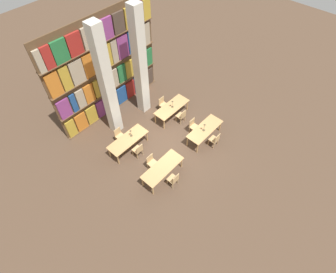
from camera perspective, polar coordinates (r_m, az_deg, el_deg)
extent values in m
plane|color=#4C3828|center=(13.61, -0.36, -1.48)|extent=(40.00, 40.00, 0.00)
cube|color=brown|center=(14.00, -13.26, 14.49)|extent=(6.47, 0.06, 5.50)
cube|color=brown|center=(15.73, -11.47, 6.49)|extent=(6.47, 0.35, 0.03)
cube|color=#B7932D|center=(14.42, -20.39, 1.76)|extent=(0.48, 0.20, 1.08)
cube|color=orange|center=(14.57, -18.46, 3.14)|extent=(0.62, 0.20, 1.08)
cube|color=#B7932D|center=(14.77, -16.38, 4.62)|extent=(0.60, 0.20, 1.08)
cube|color=#84387A|center=(14.95, -14.66, 5.84)|extent=(0.40, 0.20, 1.08)
cube|color=#84387A|center=(15.12, -13.31, 6.79)|extent=(0.48, 0.20, 1.08)
cube|color=navy|center=(15.32, -11.78, 7.86)|extent=(0.47, 0.20, 1.08)
cube|color=navy|center=(15.56, -10.14, 8.99)|extent=(0.66, 0.20, 1.08)
cube|color=maroon|center=(15.86, -8.31, 10.24)|extent=(0.61, 0.20, 1.08)
cube|color=navy|center=(16.08, -7.09, 11.06)|extent=(0.26, 0.20, 1.08)
cube|color=tan|center=(16.24, -6.27, 11.61)|extent=(0.30, 0.20, 1.08)
cube|color=orange|center=(16.45, -5.21, 12.30)|extent=(0.46, 0.20, 1.08)
cube|color=#47382D|center=(16.69, -4.06, 13.05)|extent=(0.40, 0.20, 1.08)
cube|color=brown|center=(14.82, -12.31, 10.28)|extent=(6.47, 0.35, 0.03)
cube|color=#84387A|center=(13.51, -21.72, 5.69)|extent=(0.62, 0.20, 1.05)
cube|color=navy|center=(13.65, -19.95, 6.92)|extent=(0.28, 0.20, 1.05)
cube|color=tan|center=(13.77, -18.59, 7.85)|extent=(0.44, 0.20, 1.05)
cube|color=orange|center=(13.94, -16.91, 8.98)|extent=(0.53, 0.20, 1.05)
cube|color=#B7932D|center=(14.10, -15.46, 9.95)|extent=(0.26, 0.20, 1.05)
cube|color=#B7932D|center=(14.30, -13.75, 11.08)|extent=(0.67, 0.20, 1.05)
cube|color=tan|center=(14.57, -11.79, 12.35)|extent=(0.48, 0.20, 1.05)
cube|color=#236B38|center=(14.82, -10.14, 13.40)|extent=(0.49, 0.20, 1.05)
cube|color=#B7932D|center=(15.09, -8.54, 14.40)|extent=(0.53, 0.20, 1.05)
cube|color=tan|center=(15.37, -6.94, 15.38)|extent=(0.51, 0.20, 1.05)
cube|color=#47382D|center=(15.64, -5.56, 16.21)|extent=(0.44, 0.20, 1.05)
cube|color=#236B38|center=(15.91, -4.27, 16.97)|extent=(0.41, 0.20, 1.05)
cube|color=brown|center=(13.99, -13.27, 14.54)|extent=(6.47, 0.35, 0.03)
cube|color=orange|center=(12.61, -23.67, 10.29)|extent=(0.60, 0.20, 1.20)
cube|color=#B7932D|center=(12.77, -21.51, 11.70)|extent=(0.44, 0.20, 1.20)
cube|color=tan|center=(12.97, -19.28, 13.13)|extent=(0.67, 0.20, 1.20)
cube|color=orange|center=(13.22, -16.96, 14.57)|extent=(0.57, 0.20, 1.20)
cube|color=maroon|center=(13.42, -15.24, 15.62)|extent=(0.32, 0.20, 1.20)
cube|color=orange|center=(13.57, -14.05, 16.33)|extent=(0.26, 0.20, 1.20)
cube|color=#B7932D|center=(13.73, -12.89, 17.01)|extent=(0.29, 0.20, 1.20)
cube|color=tan|center=(13.89, -11.72, 17.68)|extent=(0.35, 0.20, 1.20)
cube|color=#84387A|center=(14.17, -9.97, 18.67)|extent=(0.67, 0.20, 1.20)
cube|color=navy|center=(14.50, -7.97, 19.76)|extent=(0.52, 0.20, 1.20)
cube|color=#84387A|center=(14.80, -6.35, 20.63)|extent=(0.41, 0.20, 1.20)
cube|color=tan|center=(15.09, -4.90, 21.38)|extent=(0.46, 0.20, 1.20)
cube|color=brown|center=(13.25, -14.39, 19.30)|extent=(6.47, 0.35, 0.03)
cube|color=tan|center=(11.86, -26.31, 14.47)|extent=(0.28, 0.20, 1.01)
cube|color=maroon|center=(11.96, -24.83, 15.40)|extent=(0.41, 0.20, 1.01)
cube|color=#236B38|center=(12.14, -22.56, 16.78)|extent=(0.68, 0.20, 1.01)
cube|color=maroon|center=(12.40, -19.77, 18.42)|extent=(0.68, 0.20, 1.01)
cube|color=tan|center=(12.63, -17.58, 19.66)|extent=(0.33, 0.20, 1.01)
cube|color=navy|center=(12.84, -15.82, 20.63)|extent=(0.55, 0.20, 1.01)
cube|color=#84387A|center=(13.15, -13.45, 21.88)|extent=(0.70, 0.20, 1.01)
cube|color=#47382D|center=(13.53, -10.84, 23.19)|extent=(0.64, 0.20, 1.01)
cube|color=#B7932D|center=(13.83, -9.00, 24.08)|extent=(0.31, 0.20, 1.01)
cube|color=orange|center=(14.05, -7.73, 24.67)|extent=(0.39, 0.20, 1.01)
cube|color=#84387A|center=(14.28, -6.43, 25.26)|extent=(0.38, 0.20, 1.01)
cube|color=#B7932D|center=(14.59, -4.85, 25.95)|extent=(0.48, 0.20, 1.01)
cube|color=beige|center=(12.47, -13.18, 10.82)|extent=(0.52, 0.52, 6.00)
cube|color=beige|center=(13.46, -6.13, 15.29)|extent=(0.52, 0.52, 6.00)
cube|color=tan|center=(11.92, -1.21, -6.79)|extent=(2.12, 0.81, 0.04)
cylinder|color=tan|center=(11.78, -3.31, -11.60)|extent=(0.07, 0.07, 0.68)
cylinder|color=tan|center=(12.52, 2.97, -5.69)|extent=(0.07, 0.07, 0.68)
cylinder|color=tan|center=(12.03, -5.55, -9.73)|extent=(0.07, 0.07, 0.68)
cylinder|color=tan|center=(12.75, 0.75, -4.07)|extent=(0.07, 0.07, 0.68)
cylinder|color=tan|center=(12.12, -0.19, -9.82)|extent=(0.04, 0.04, 0.41)
cylinder|color=tan|center=(12.26, 0.95, -8.73)|extent=(0.04, 0.04, 0.41)
cylinder|color=tan|center=(12.02, 1.03, -10.77)|extent=(0.04, 0.04, 0.41)
cylinder|color=tan|center=(12.15, 2.17, -9.66)|extent=(0.04, 0.04, 0.41)
cube|color=tan|center=(11.94, 1.00, -9.22)|extent=(0.42, 0.40, 0.04)
cube|color=tan|center=(11.68, 1.71, -9.18)|extent=(0.40, 0.03, 0.42)
cylinder|color=tan|center=(12.58, -2.16, -6.34)|extent=(0.04, 0.04, 0.41)
cylinder|color=tan|center=(12.45, -3.31, -7.37)|extent=(0.04, 0.04, 0.41)
cylinder|color=tan|center=(12.72, -3.28, -5.47)|extent=(0.04, 0.04, 0.41)
cylinder|color=tan|center=(12.59, -4.43, -6.48)|extent=(0.04, 0.04, 0.41)
cube|color=tan|center=(12.40, -3.34, -5.85)|extent=(0.42, 0.40, 0.04)
cube|color=tan|center=(12.28, -4.01, -4.78)|extent=(0.40, 0.03, 0.42)
cube|color=tan|center=(13.43, 8.04, 1.64)|extent=(2.12, 0.81, 0.04)
cylinder|color=tan|center=(13.08, 6.43, -2.53)|extent=(0.07, 0.07, 0.68)
cylinder|color=tan|center=(14.18, 11.29, 2.23)|extent=(0.07, 0.07, 0.68)
cylinder|color=tan|center=(13.29, 4.24, -1.04)|extent=(0.07, 0.07, 0.68)
cylinder|color=tan|center=(14.38, 9.20, 3.54)|extent=(0.07, 0.07, 0.68)
cylinder|color=tan|center=(13.55, 8.76, -1.26)|extent=(0.04, 0.04, 0.41)
cylinder|color=tan|center=(13.75, 9.65, -0.38)|extent=(0.04, 0.04, 0.41)
cylinder|color=tan|center=(13.45, 9.92, -2.02)|extent=(0.04, 0.04, 0.41)
cylinder|color=tan|center=(13.65, 10.80, -1.12)|extent=(0.04, 0.04, 0.41)
cube|color=tan|center=(13.42, 9.91, -0.60)|extent=(0.42, 0.40, 0.04)
cube|color=tan|center=(13.20, 10.69, -0.40)|extent=(0.40, 0.03, 0.42)
cylinder|color=tan|center=(14.04, 6.68, 1.56)|extent=(0.04, 0.04, 0.41)
cylinder|color=tan|center=(13.84, 5.77, 0.72)|extent=(0.04, 0.04, 0.41)
cylinder|color=tan|center=(14.16, 5.60, 2.26)|extent=(0.04, 0.04, 0.41)
cylinder|color=tan|center=(13.96, 4.68, 1.44)|extent=(0.04, 0.04, 0.41)
cube|color=tan|center=(13.83, 5.75, 2.10)|extent=(0.42, 0.40, 0.04)
cube|color=tan|center=(13.73, 5.22, 3.12)|extent=(0.40, 0.03, 0.42)
cylinder|color=brown|center=(13.33, 7.78, 1.37)|extent=(0.14, 0.14, 0.01)
cylinder|color=brown|center=(13.18, 7.88, 1.95)|extent=(0.02, 0.02, 0.40)
cone|color=brown|center=(13.00, 7.99, 2.63)|extent=(0.11, 0.11, 0.07)
cube|color=tan|center=(13.01, -8.73, -0.67)|extent=(2.12, 0.81, 0.04)
cylinder|color=tan|center=(12.82, -10.79, -4.98)|extent=(0.07, 0.07, 0.68)
cylinder|color=tan|center=(13.50, -4.59, 0.07)|extent=(0.07, 0.07, 0.68)
cylinder|color=tan|center=(13.16, -12.62, -3.38)|extent=(0.07, 0.07, 0.68)
cylinder|color=tan|center=(13.83, -6.48, 1.46)|extent=(0.07, 0.07, 0.68)
cylinder|color=tan|center=(13.12, -7.69, -3.49)|extent=(0.04, 0.04, 0.41)
cylinder|color=tan|center=(13.25, -6.55, -2.56)|extent=(0.04, 0.04, 0.41)
cylinder|color=tan|center=(12.96, -6.66, -4.32)|extent=(0.04, 0.04, 0.41)
cylinder|color=tan|center=(13.09, -5.53, -3.37)|extent=(0.04, 0.04, 0.41)
cube|color=tan|center=(12.92, -6.70, -2.85)|extent=(0.42, 0.40, 0.04)
cube|color=tan|center=(12.65, -6.21, -2.69)|extent=(0.40, 0.03, 0.42)
cylinder|color=tan|center=(13.70, -9.17, -0.50)|extent=(0.04, 0.04, 0.41)
cylinder|color=tan|center=(13.58, -10.28, -1.38)|extent=(0.04, 0.04, 0.41)
cylinder|color=tan|center=(13.89, -10.10, 0.23)|extent=(0.04, 0.04, 0.41)
cylinder|color=tan|center=(13.77, -11.21, -0.63)|extent=(0.04, 0.04, 0.41)
cube|color=tan|center=(13.56, -10.32, 0.02)|extent=(0.42, 0.40, 0.04)
cube|color=tan|center=(13.49, -10.97, 1.05)|extent=(0.40, 0.03, 0.42)
cylinder|color=brown|center=(13.11, -7.99, 0.19)|extent=(0.14, 0.14, 0.01)
cylinder|color=brown|center=(12.97, -8.07, 0.69)|extent=(0.02, 0.02, 0.34)
cone|color=brown|center=(12.82, -8.17, 1.28)|extent=(0.11, 0.11, 0.07)
cube|color=tan|center=(14.39, 0.83, 6.46)|extent=(2.12, 0.81, 0.04)
cylinder|color=tan|center=(14.00, -0.85, 2.69)|extent=(0.07, 0.07, 0.68)
cylinder|color=tan|center=(15.05, 4.24, 6.81)|extent=(0.07, 0.07, 0.68)
cylinder|color=tan|center=(14.31, -2.76, 3.98)|extent=(0.07, 0.07, 0.68)
cylinder|color=tan|center=(15.33, 2.35, 7.95)|extent=(0.07, 0.07, 0.68)
cylinder|color=tan|center=(14.46, 1.75, 3.88)|extent=(0.04, 0.04, 0.41)
cylinder|color=tan|center=(14.65, 2.68, 4.64)|extent=(0.04, 0.04, 0.41)
cylinder|color=tan|center=(14.32, 2.78, 3.21)|extent=(0.04, 0.04, 0.41)
cylinder|color=tan|center=(14.51, 3.70, 3.99)|extent=(0.04, 0.04, 0.41)
cube|color=tan|center=(14.32, 2.76, 4.55)|extent=(0.42, 0.40, 0.04)
cube|color=tan|center=(14.08, 3.37, 4.82)|extent=(0.40, 0.03, 0.42)
cylinder|color=tan|center=(15.07, 0.04, 6.32)|extent=(0.04, 0.04, 0.41)
cylinder|color=tan|center=(14.88, -0.89, 5.59)|extent=(0.04, 0.04, 0.41)
cylinder|color=tan|center=(15.23, -0.92, 6.92)|extent=(0.04, 0.04, 0.41)
cylinder|color=tan|center=(15.04, -1.85, 6.21)|extent=(0.04, 0.04, 0.41)
cube|color=tan|center=(14.90, -0.92, 6.88)|extent=(0.42, 0.40, 0.04)
cube|color=tan|center=(14.83, -1.46, 7.85)|extent=(0.40, 0.03, 0.42)
cylinder|color=brown|center=(14.35, 0.97, 6.47)|extent=(0.14, 0.14, 0.01)
cylinder|color=brown|center=(14.21, 0.98, 7.05)|extent=(0.02, 0.02, 0.39)
cone|color=brown|center=(14.06, 1.00, 7.72)|extent=(0.11, 0.11, 0.07)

